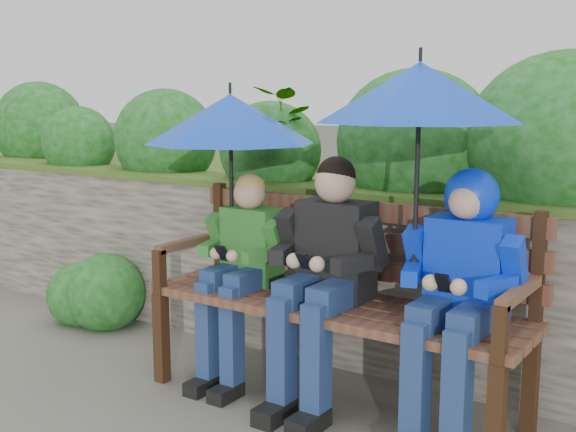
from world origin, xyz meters
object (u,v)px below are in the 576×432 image
Objects in this scene: boy_left at (241,264)px; boy_middle at (325,269)px; park_bench at (340,288)px; umbrella_right at (419,92)px; umbrella_left at (230,119)px; boy_right at (460,281)px.

boy_left is 0.91× the size of boy_middle.
park_bench is 1.73× the size of boy_left.
umbrella_right is (1.00, 0.01, 0.91)m from boy_left.
umbrella_left reaches higher than boy_middle.
park_bench is at bearing 74.05° from boy_middle.
park_bench is 0.68m from boy_right.
umbrella_left is at bearing 177.33° from boy_right.
boy_right reaches higher than boy_left.
boy_middle is at bearing -1.28° from boy_left.
umbrella_left is at bearing 149.64° from boy_left.
boy_left is at bearing 178.72° from boy_middle.
umbrella_left is (-0.64, 0.08, 0.72)m from boy_middle.
park_bench is 1.07m from umbrella_right.
boy_left is 0.78m from umbrella_left.
boy_left is at bearing -170.72° from park_bench.
boy_left is 1.24× the size of umbrella_left.
boy_left is at bearing -179.60° from umbrella_right.
umbrella_left is (-1.33, 0.06, 0.68)m from boy_right.
boy_left is (-0.56, -0.09, 0.07)m from park_bench.
umbrella_right is at bearing -10.97° from park_bench.
boy_left is at bearing -179.81° from boy_right.
boy_left is at bearing -30.36° from umbrella_left.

